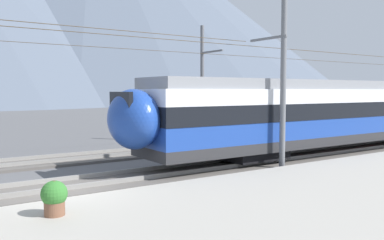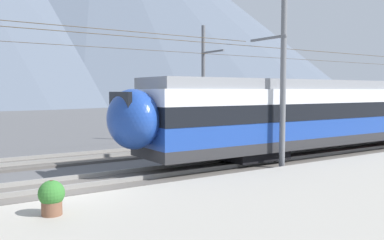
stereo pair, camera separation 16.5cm
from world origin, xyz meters
The scene contains 8 objects.
ground_plane centered at (0.00, 0.00, 0.00)m, with size 400.00×400.00×0.00m, color #565659.
track_near centered at (0.00, 1.21, 0.07)m, with size 120.00×3.00×0.28m.
track_far centered at (0.00, 6.72, 0.07)m, with size 120.00×3.00×0.28m.
train_near_platform centered at (16.65, 1.21, 2.23)m, with size 28.86×2.91×4.27m.
train_far_track centered at (27.85, 6.72, 2.23)m, with size 27.34×2.93×4.27m.
catenary_mast_mid centered at (8.88, -0.50, 4.34)m, with size 43.90×2.13×8.47m.
catenary_mast_far_side centered at (11.33, 8.51, 3.90)m, with size 43.90×2.24×7.42m.
potted_plant_platform_edge centered at (-0.96, -2.54, 0.76)m, with size 0.64×0.64×0.86m.
Camera 1 is at (-3.59, -12.55, 3.33)m, focal length 38.21 mm.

